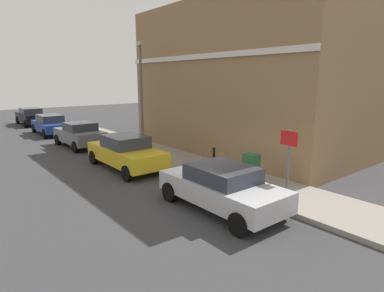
# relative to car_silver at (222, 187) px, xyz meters

# --- Properties ---
(ground) EXTENTS (80.00, 80.00, 0.00)m
(ground) POSITION_rel_car_silver_xyz_m (0.53, 1.26, -0.73)
(ground) COLOR #38383A
(sidewalk) EXTENTS (2.51, 30.00, 0.15)m
(sidewalk) POSITION_rel_car_silver_xyz_m (2.47, 7.26, -0.66)
(sidewalk) COLOR gray
(sidewalk) RESTS_ON ground
(corner_building) EXTENTS (7.77, 12.21, 7.74)m
(corner_building) POSITION_rel_car_silver_xyz_m (7.56, 5.37, 3.14)
(corner_building) COLOR olive
(corner_building) RESTS_ON ground
(car_silver) EXTENTS (1.92, 4.20, 1.39)m
(car_silver) POSITION_rel_car_silver_xyz_m (0.00, 0.00, 0.00)
(car_silver) COLOR #B7B7BC
(car_silver) RESTS_ON ground
(car_yellow) EXTENTS (1.90, 4.47, 1.50)m
(car_yellow) POSITION_rel_car_silver_xyz_m (-0.06, 6.05, 0.04)
(car_yellow) COLOR gold
(car_yellow) RESTS_ON ground
(car_grey) EXTENTS (1.94, 3.98, 1.46)m
(car_grey) POSITION_rel_car_silver_xyz_m (0.06, 12.01, 0.02)
(car_grey) COLOR slate
(car_grey) RESTS_ON ground
(car_blue) EXTENTS (1.86, 4.32, 1.43)m
(car_blue) POSITION_rel_car_silver_xyz_m (0.00, 17.72, 0.02)
(car_blue) COLOR navy
(car_blue) RESTS_ON ground
(car_black) EXTENTS (1.80, 4.31, 1.48)m
(car_black) POSITION_rel_car_silver_xyz_m (0.15, 23.97, 0.04)
(car_black) COLOR black
(car_black) RESTS_ON ground
(utility_cabinet) EXTENTS (0.46, 0.61, 1.15)m
(utility_cabinet) POSITION_rel_car_silver_xyz_m (2.20, 0.74, -0.05)
(utility_cabinet) COLOR #1E4C28
(utility_cabinet) RESTS_ON sidewalk
(bollard_near_cabinet) EXTENTS (0.14, 0.14, 1.04)m
(bollard_near_cabinet) POSITION_rel_car_silver_xyz_m (2.30, 2.83, -0.03)
(bollard_near_cabinet) COLOR black
(bollard_near_cabinet) RESTS_ON sidewalk
(street_sign) EXTENTS (0.08, 0.60, 2.30)m
(street_sign) POSITION_rel_car_silver_xyz_m (1.68, -1.15, 0.93)
(street_sign) COLOR #59595B
(street_sign) RESTS_ON sidewalk
(lamppost) EXTENTS (0.20, 0.44, 5.72)m
(lamppost) POSITION_rel_car_silver_xyz_m (2.35, 8.68, 2.57)
(lamppost) COLOR #59595B
(lamppost) RESTS_ON sidewalk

